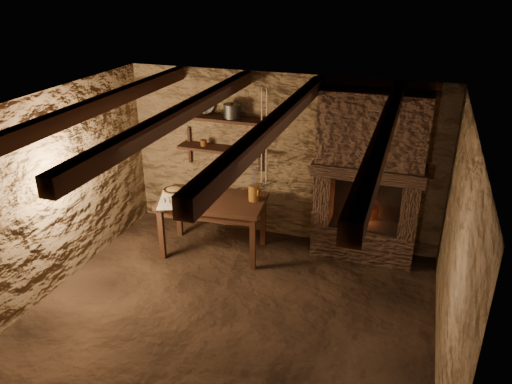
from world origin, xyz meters
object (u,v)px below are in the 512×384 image
(work_table, at_px, (213,223))
(red_pot, at_px, (370,211))
(iron_stockpot, at_px, (232,112))
(wooden_bowl, at_px, (174,192))
(stoneware_jug, at_px, (254,186))

(work_table, xyz_separation_m, red_pot, (2.05, 0.50, 0.28))
(iron_stockpot, height_order, red_pot, iron_stockpot)
(wooden_bowl, bearing_deg, work_table, 2.28)
(stoneware_jug, xyz_separation_m, red_pot, (1.50, 0.36, -0.31))
(stoneware_jug, bearing_deg, wooden_bowl, 179.92)
(work_table, xyz_separation_m, wooden_bowl, (-0.57, -0.02, 0.41))
(work_table, distance_m, red_pot, 2.13)
(iron_stockpot, bearing_deg, work_table, -96.37)
(work_table, height_order, red_pot, red_pot)
(iron_stockpot, distance_m, red_pot, 2.29)
(stoneware_jug, bearing_deg, work_table, -173.90)
(wooden_bowl, bearing_deg, red_pot, 11.29)
(work_table, height_order, wooden_bowl, wooden_bowl)
(wooden_bowl, distance_m, red_pot, 2.67)
(wooden_bowl, relative_size, red_pot, 0.59)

